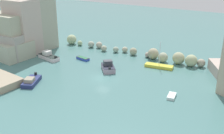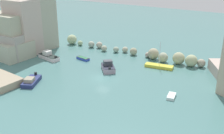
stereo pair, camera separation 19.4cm
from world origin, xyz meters
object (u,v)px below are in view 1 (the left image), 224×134
(moored_boat_3, at_px, (83,58))
(moored_boat_4, at_px, (172,96))
(moored_boat_1, at_px, (159,66))
(moored_boat_2, at_px, (108,67))
(stone_dock, at_px, (1,81))
(moored_boat_5, at_px, (48,56))
(moored_boat_0, at_px, (31,81))

(moored_boat_3, distance_m, moored_boat_4, 24.59)
(moored_boat_1, height_order, moored_boat_2, moored_boat_1)
(moored_boat_1, bearing_deg, moored_boat_2, -149.12)
(stone_dock, xyz_separation_m, moored_boat_5, (-1.27, 14.61, 0.00))
(moored_boat_3, relative_size, moored_boat_5, 0.58)
(stone_dock, distance_m, moored_boat_1, 31.53)
(stone_dock, xyz_separation_m, moored_boat_0, (4.78, 2.88, -0.15))
(stone_dock, relative_size, moored_boat_5, 1.31)
(moored_boat_2, bearing_deg, moored_boat_1, -91.66)
(moored_boat_0, relative_size, moored_boat_2, 1.12)
(moored_boat_2, xyz_separation_m, moored_boat_3, (-8.15, 2.70, -0.42))
(moored_boat_1, height_order, moored_boat_5, moored_boat_1)
(moored_boat_0, xyz_separation_m, moored_boat_4, (24.39, 7.38, -0.27))
(moored_boat_0, height_order, moored_boat_1, moored_boat_1)
(moored_boat_1, relative_size, moored_boat_2, 1.27)
(moored_boat_1, bearing_deg, moored_boat_3, -173.33)
(stone_dock, distance_m, moored_boat_5, 14.67)
(moored_boat_1, bearing_deg, moored_boat_5, -169.27)
(stone_dock, bearing_deg, moored_boat_1, 44.06)
(moored_boat_0, height_order, moored_boat_3, moored_boat_0)
(moored_boat_4, bearing_deg, moored_boat_5, 75.00)
(moored_boat_5, bearing_deg, stone_dock, 107.81)
(stone_dock, bearing_deg, moored_boat_0, 31.05)
(moored_boat_5, bearing_deg, moored_boat_0, 130.11)
(moored_boat_4, bearing_deg, moored_boat_1, 22.30)
(moored_boat_0, relative_size, moored_boat_4, 2.09)
(moored_boat_0, distance_m, moored_boat_2, 15.54)
(stone_dock, distance_m, moored_boat_4, 30.92)
(stone_dock, height_order, moored_boat_2, moored_boat_2)
(moored_boat_0, distance_m, moored_boat_5, 13.21)
(moored_boat_3, bearing_deg, moored_boat_0, 96.99)
(stone_dock, xyz_separation_m, moored_boat_4, (29.17, 10.25, -0.42))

